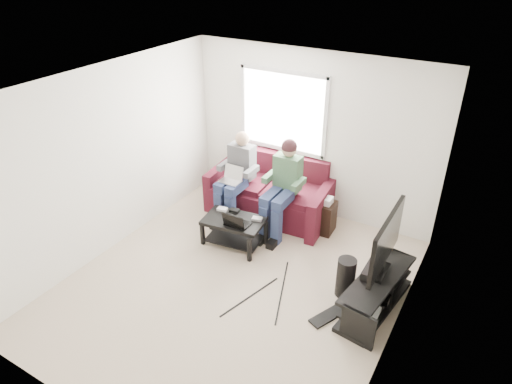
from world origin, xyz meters
TOP-DOWN VIEW (x-y plane):
  - floor at (0.00, 0.00)m, footprint 4.50×4.50m
  - ceiling at (0.00, 0.00)m, footprint 4.50×4.50m
  - wall_back at (0.00, 2.25)m, footprint 4.50×0.00m
  - wall_front at (0.00, -2.25)m, footprint 4.50×0.00m
  - wall_left at (-2.00, 0.00)m, footprint 0.00×4.50m
  - wall_right at (2.00, 0.00)m, footprint 0.00×4.50m
  - window at (-0.50, 2.23)m, footprint 1.48×0.04m
  - sofa at (-0.47, 1.82)m, footprint 2.05×1.07m
  - person_left at (-0.87, 1.46)m, footprint 0.40×0.70m
  - person_right at (-0.07, 1.48)m, footprint 0.40×0.71m
  - laptop_silver at (-0.87, 1.29)m, footprint 0.35×0.27m
  - coffee_table at (-0.49, 0.76)m, footprint 0.92×0.64m
  - laptop_black at (-0.37, 0.68)m, footprint 0.36×0.27m
  - controller_a at (-0.77, 0.88)m, footprint 0.15×0.11m
  - controller_b at (-0.59, 0.94)m, footprint 0.15×0.11m
  - controller_c at (-0.19, 0.91)m, footprint 0.16×0.12m
  - tv_stand at (1.70, 0.52)m, footprint 0.59×1.40m
  - tv at (1.70, 0.62)m, footprint 0.12×1.10m
  - soundbar at (1.58, 0.62)m, footprint 0.12×0.50m
  - drink_cup at (1.65, 1.15)m, footprint 0.08×0.08m
  - console_white at (1.70, 0.12)m, footprint 0.30×0.22m
  - console_grey at (1.70, 0.82)m, footprint 0.34×0.26m
  - console_black at (1.70, 0.47)m, footprint 0.38×0.30m
  - subwoofer at (1.30, 0.56)m, footprint 0.23×0.23m
  - keyboard_floor at (1.28, 0.08)m, footprint 0.35×0.52m
  - end_table at (0.49, 1.74)m, footprint 0.33×0.33m

SIDE VIEW (x-z plane):
  - floor at x=0.00m, z-range 0.00..0.00m
  - keyboard_floor at x=1.28m, z-range 0.00..0.03m
  - tv_stand at x=1.70m, z-range -0.02..0.43m
  - subwoofer at x=1.30m, z-range 0.00..0.53m
  - end_table at x=0.49m, z-range -0.03..0.56m
  - console_white at x=1.70m, z-range 0.24..0.30m
  - console_black at x=1.70m, z-range 0.24..0.31m
  - console_grey at x=1.70m, z-range 0.24..0.32m
  - coffee_table at x=-0.49m, z-range 0.10..0.53m
  - sofa at x=-0.47m, z-range -0.13..0.80m
  - controller_a at x=-0.77m, z-range 0.43..0.47m
  - controller_b at x=-0.59m, z-range 0.43..0.47m
  - controller_c at x=-0.19m, z-range 0.43..0.47m
  - soundbar at x=1.58m, z-range 0.45..0.55m
  - drink_cup at x=1.65m, z-range 0.45..0.57m
  - laptop_black at x=-0.37m, z-range 0.43..0.67m
  - laptop_silver at x=-0.87m, z-range 0.64..0.88m
  - person_left at x=-0.87m, z-range 0.08..1.46m
  - person_right at x=-0.07m, z-range 0.11..1.55m
  - tv at x=1.70m, z-range 0.50..1.31m
  - wall_back at x=0.00m, z-range -0.95..3.55m
  - wall_front at x=0.00m, z-range -0.95..3.55m
  - wall_left at x=-2.00m, z-range -0.95..3.55m
  - wall_right at x=2.00m, z-range -0.95..3.55m
  - window at x=-0.50m, z-range 0.96..2.24m
  - ceiling at x=0.00m, z-range 2.60..2.60m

